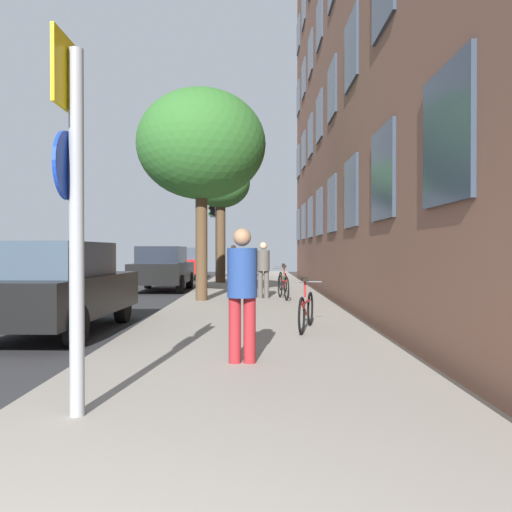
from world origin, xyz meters
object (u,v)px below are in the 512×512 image
Objects in this scene: sign_post at (75,196)px; car_0 at (58,287)px; bicycle_0 at (307,309)px; bicycle_1 at (284,286)px; traffic_light at (216,224)px; car_1 at (164,268)px; tree_near at (203,145)px; bicycle_2 at (284,281)px; car_2 at (186,263)px; tree_far at (222,185)px; pedestrian_0 at (243,286)px; pedestrian_2 at (235,262)px; pedestrian_1 at (265,266)px.

sign_post is 0.70× the size of car_0.
sign_post is 5.53m from car_0.
bicycle_1 is (-0.09, 5.79, 0.02)m from bicycle_0.
car_1 is (-1.59, -3.74, -1.79)m from traffic_light.
tree_near is 4.49m from bicycle_1.
bicycle_2 is 11.22m from car_2.
bicycle_2 is (2.69, -5.40, -2.15)m from traffic_light.
bicycle_1 reaches higher than bicycle_2.
sign_post is 23.57m from car_2.
car_0 is (-2.03, 5.03, -1.09)m from sign_post.
car_1 is at bearing 133.50° from bicycle_1.
tree_far reaches higher than bicycle_2.
bicycle_0 is at bearing -80.07° from tree_far.
car_0 and car_1 have the same top height.
sign_post reaches higher than car_2.
pedestrian_0 is at bearing -41.58° from car_0.
tree_far is (0.00, 18.20, 2.33)m from sign_post.
traffic_light is 8.68m from tree_near.
tree_near is 5.51m from bicycle_2.
pedestrian_0 reaches higher than pedestrian_2.
bicycle_1 is 0.43× the size of car_1.
tree_far is 6.65m from car_2.
car_0 is 18.41m from car_2.
tree_near is 3.78m from pedestrian_1.
car_0 reaches higher than bicycle_0.
tree_near is 3.53× the size of pedestrian_0.
car_1 is (-4.16, 4.38, 0.35)m from bicycle_1.
pedestrian_0 reaches higher than bicycle_2.
traffic_light is 0.69× the size of tree_far.
traffic_light reaches higher than pedestrian_2.
pedestrian_2 reaches higher than bicycle_2.
tree_far is 14.20m from bicycle_0.
tree_far reaches higher than car_1.
pedestrian_0 is at bearing -87.14° from pedestrian_2.
tree_far is 6.68m from bicycle_2.
pedestrian_0 is at bearing -95.41° from bicycle_2.
pedestrian_2 is 0.37× the size of car_2.
pedestrian_1 is (-0.56, 0.23, 0.54)m from bicycle_1.
car_1 is at bearing 158.84° from bicycle_2.
car_2 is at bearing 109.32° from bicycle_1.
pedestrian_0 is at bearing -96.29° from bicycle_1.
car_2 reaches higher than bicycle_2.
car_2 is (-4.63, 18.71, 0.37)m from bicycle_0.
tree_near is 7.07m from bicycle_0.
pedestrian_1 is at bearing -49.04° from car_1.
traffic_light is 14.33m from bicycle_0.
pedestrian_0 is (1.33, -16.15, -3.21)m from tree_far.
tree_far reaches higher than pedestrian_2.
sign_post reaches higher than car_0.
tree_near reaches higher than car_2.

